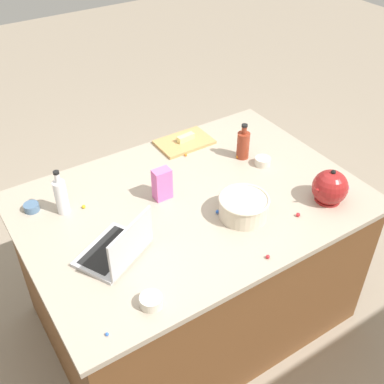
# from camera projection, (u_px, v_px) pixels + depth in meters

# --- Properties ---
(ground_plane) EXTENTS (12.00, 12.00, 0.00)m
(ground_plane) POSITION_uv_depth(u_px,v_px,m) (192.00, 311.00, 2.97)
(ground_plane) COLOR gray
(island_counter) EXTENTS (1.71, 1.21, 0.90)m
(island_counter) POSITION_uv_depth(u_px,v_px,m) (192.00, 261.00, 2.69)
(island_counter) COLOR brown
(island_counter) RESTS_ON ground
(laptop) EXTENTS (0.38, 0.34, 0.22)m
(laptop) POSITION_uv_depth(u_px,v_px,m) (118.00, 249.00, 2.07)
(laptop) COLOR #B7B7BC
(laptop) RESTS_ON island_counter
(mixing_bowl_large) EXTENTS (0.25, 0.25, 0.11)m
(mixing_bowl_large) POSITION_uv_depth(u_px,v_px,m) (244.00, 206.00, 2.29)
(mixing_bowl_large) COLOR beige
(mixing_bowl_large) RESTS_ON island_counter
(bottle_soy) EXTENTS (0.07, 0.07, 0.21)m
(bottle_soy) POSITION_uv_depth(u_px,v_px,m) (243.00, 144.00, 2.67)
(bottle_soy) COLOR maroon
(bottle_soy) RESTS_ON island_counter
(bottle_vinegar) EXTENTS (0.06, 0.06, 0.24)m
(bottle_vinegar) POSITION_uv_depth(u_px,v_px,m) (61.00, 196.00, 2.28)
(bottle_vinegar) COLOR white
(bottle_vinegar) RESTS_ON island_counter
(kettle) EXTENTS (0.21, 0.18, 0.20)m
(kettle) POSITION_uv_depth(u_px,v_px,m) (330.00, 188.00, 2.37)
(kettle) COLOR maroon
(kettle) RESTS_ON island_counter
(cutting_board) EXTENTS (0.32, 0.21, 0.02)m
(cutting_board) POSITION_uv_depth(u_px,v_px,m) (184.00, 142.00, 2.83)
(cutting_board) COLOR tan
(cutting_board) RESTS_ON island_counter
(butter_stick_left) EXTENTS (0.11, 0.05, 0.04)m
(butter_stick_left) POSITION_uv_depth(u_px,v_px,m) (186.00, 138.00, 2.82)
(butter_stick_left) COLOR #F4E58C
(butter_stick_left) RESTS_ON cutting_board
(ramekin_small) EXTENTS (0.09, 0.09, 0.05)m
(ramekin_small) POSITION_uv_depth(u_px,v_px,m) (151.00, 301.00, 1.88)
(ramekin_small) COLOR beige
(ramekin_small) RESTS_ON island_counter
(ramekin_medium) EXTENTS (0.09, 0.09, 0.04)m
(ramekin_medium) POSITION_uv_depth(u_px,v_px,m) (263.00, 161.00, 2.65)
(ramekin_medium) COLOR beige
(ramekin_medium) RESTS_ON island_counter
(ramekin_wide) EXTENTS (0.08, 0.08, 0.04)m
(ramekin_wide) POSITION_uv_depth(u_px,v_px,m) (32.00, 207.00, 2.34)
(ramekin_wide) COLOR slate
(ramekin_wide) RESTS_ON island_counter
(candy_bag) EXTENTS (0.09, 0.06, 0.17)m
(candy_bag) POSITION_uv_depth(u_px,v_px,m) (162.00, 184.00, 2.38)
(candy_bag) COLOR pink
(candy_bag) RESTS_ON island_counter
(candy_0) EXTENTS (0.02, 0.02, 0.02)m
(candy_0) POSITION_uv_depth(u_px,v_px,m) (347.00, 188.00, 2.48)
(candy_0) COLOR #CC3399
(candy_0) RESTS_ON island_counter
(candy_1) EXTENTS (0.02, 0.02, 0.02)m
(candy_1) POSITION_uv_depth(u_px,v_px,m) (268.00, 257.00, 2.09)
(candy_1) COLOR red
(candy_1) RESTS_ON island_counter
(candy_2) EXTENTS (0.01, 0.01, 0.01)m
(candy_2) POSITION_uv_depth(u_px,v_px,m) (107.00, 334.00, 1.78)
(candy_2) COLOR blue
(candy_2) RESTS_ON island_counter
(candy_3) EXTENTS (0.02, 0.02, 0.02)m
(candy_3) POSITION_uv_depth(u_px,v_px,m) (186.00, 155.00, 2.73)
(candy_3) COLOR orange
(candy_3) RESTS_ON island_counter
(candy_4) EXTENTS (0.02, 0.02, 0.02)m
(candy_4) POSITION_uv_depth(u_px,v_px,m) (238.00, 157.00, 2.71)
(candy_4) COLOR orange
(candy_4) RESTS_ON island_counter
(candy_5) EXTENTS (0.02, 0.02, 0.02)m
(candy_5) POSITION_uv_depth(u_px,v_px,m) (218.00, 212.00, 2.33)
(candy_5) COLOR blue
(candy_5) RESTS_ON island_counter
(candy_6) EXTENTS (0.02, 0.02, 0.02)m
(candy_6) POSITION_uv_depth(u_px,v_px,m) (84.00, 207.00, 2.36)
(candy_6) COLOR yellow
(candy_6) RESTS_ON island_counter
(candy_8) EXTENTS (0.02, 0.02, 0.02)m
(candy_8) POSITION_uv_depth(u_px,v_px,m) (298.00, 215.00, 2.31)
(candy_8) COLOR red
(candy_8) RESTS_ON island_counter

